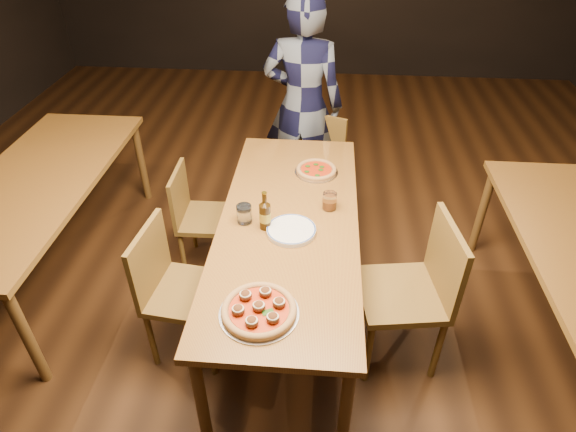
# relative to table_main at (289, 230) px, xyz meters

# --- Properties ---
(ground) EXTENTS (9.00, 9.00, 0.00)m
(ground) POSITION_rel_table_main_xyz_m (0.00, 0.00, -0.68)
(ground) COLOR black
(room_shell) EXTENTS (9.00, 9.00, 9.00)m
(room_shell) POSITION_rel_table_main_xyz_m (0.00, 0.00, 1.18)
(room_shell) COLOR black
(room_shell) RESTS_ON ground
(table_main) EXTENTS (0.80, 2.00, 0.75)m
(table_main) POSITION_rel_table_main_xyz_m (0.00, 0.00, 0.00)
(table_main) COLOR brown
(table_main) RESTS_ON ground
(table_left) EXTENTS (0.80, 2.00, 0.75)m
(table_left) POSITION_rel_table_main_xyz_m (-1.70, 0.30, 0.00)
(table_left) COLOR brown
(table_left) RESTS_ON ground
(chair_main_nw) EXTENTS (0.47, 0.47, 0.90)m
(chair_main_nw) POSITION_rel_table_main_xyz_m (-0.55, -0.32, -0.23)
(chair_main_nw) COLOR brown
(chair_main_nw) RESTS_ON ground
(chair_main_sw) EXTENTS (0.39, 0.39, 0.81)m
(chair_main_sw) POSITION_rel_table_main_xyz_m (-0.61, 0.44, -0.27)
(chair_main_sw) COLOR brown
(chair_main_sw) RESTS_ON ground
(chair_main_e) EXTENTS (0.52, 0.52, 0.98)m
(chair_main_e) POSITION_rel_table_main_xyz_m (0.65, -0.27, -0.19)
(chair_main_e) COLOR brown
(chair_main_e) RESTS_ON ground
(chair_end) EXTENTS (0.52, 0.52, 0.85)m
(chair_end) POSITION_rel_table_main_xyz_m (0.10, 1.14, -0.25)
(chair_end) COLOR brown
(chair_end) RESTS_ON ground
(pizza_meatball) EXTENTS (0.37, 0.37, 0.07)m
(pizza_meatball) POSITION_rel_table_main_xyz_m (-0.08, -0.72, 0.10)
(pizza_meatball) COLOR #B7B7BF
(pizza_meatball) RESTS_ON table_main
(pizza_margherita) EXTENTS (0.29, 0.29, 0.04)m
(pizza_margherita) POSITION_rel_table_main_xyz_m (0.14, 0.55, 0.09)
(pizza_margherita) COLOR #B7B7BF
(pizza_margherita) RESTS_ON table_main
(plate_stack) EXTENTS (0.28, 0.28, 0.03)m
(plate_stack) POSITION_rel_table_main_xyz_m (0.02, -0.11, 0.08)
(plate_stack) COLOR white
(plate_stack) RESTS_ON table_main
(beer_bottle) EXTENTS (0.07, 0.07, 0.23)m
(beer_bottle) POSITION_rel_table_main_xyz_m (-0.13, -0.08, 0.16)
(beer_bottle) COLOR black
(beer_bottle) RESTS_ON table_main
(water_glass) EXTENTS (0.09, 0.09, 0.11)m
(water_glass) POSITION_rel_table_main_xyz_m (-0.25, -0.03, 0.13)
(water_glass) COLOR white
(water_glass) RESTS_ON table_main
(amber_glass) EXTENTS (0.08, 0.08, 0.11)m
(amber_glass) POSITION_rel_table_main_xyz_m (0.23, 0.14, 0.12)
(amber_glass) COLOR #914610
(amber_glass) RESTS_ON table_main
(diner) EXTENTS (0.68, 0.49, 1.74)m
(diner) POSITION_rel_table_main_xyz_m (0.00, 1.35, 0.19)
(diner) COLOR black
(diner) RESTS_ON ground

